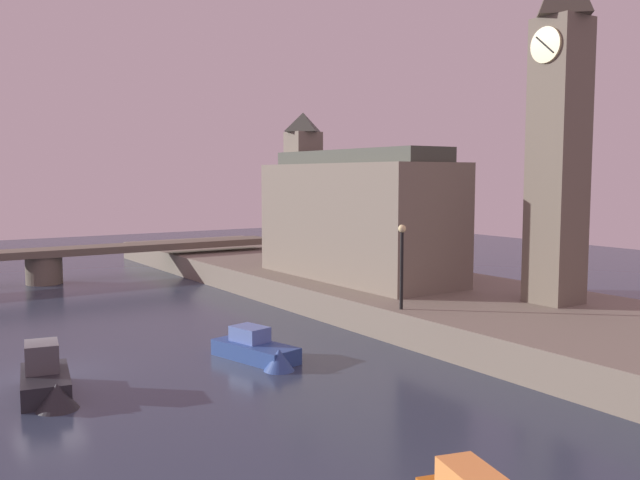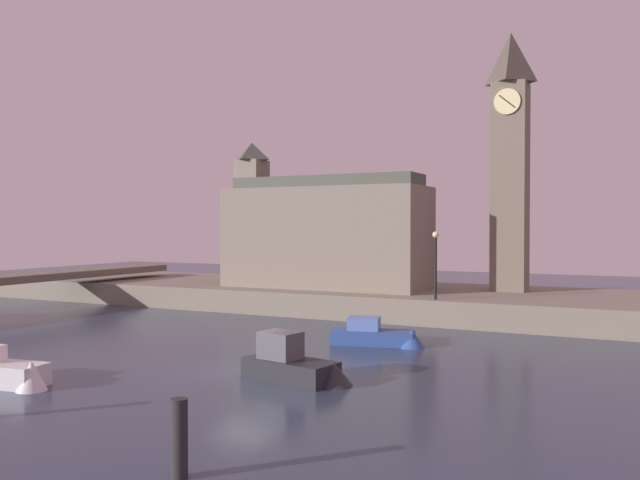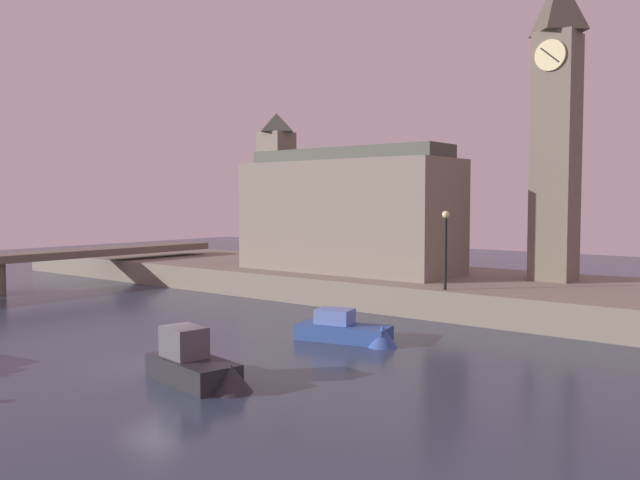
% 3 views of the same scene
% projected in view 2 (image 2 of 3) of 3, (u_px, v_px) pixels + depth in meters
% --- Properties ---
extents(ground_plane, '(120.00, 120.00, 0.00)m').
position_uv_depth(ground_plane, '(246.00, 371.00, 25.70)').
color(ground_plane, '#2D384C').
extents(far_embankment, '(70.00, 12.00, 1.50)m').
position_uv_depth(far_embankment, '(411.00, 300.00, 43.58)').
color(far_embankment, slate).
rests_on(far_embankment, ground).
extents(clock_tower, '(2.35, 2.40, 16.55)m').
position_uv_depth(clock_tower, '(510.00, 158.00, 42.30)').
color(clock_tower, '#6B6051').
rests_on(clock_tower, far_embankment).
extents(parliament_hall, '(13.86, 5.23, 10.16)m').
position_uv_depth(parliament_hall, '(321.00, 233.00, 45.01)').
color(parliament_hall, slate).
rests_on(parliament_hall, far_embankment).
extents(streetlamp, '(0.36, 0.36, 3.86)m').
position_uv_depth(streetlamp, '(436.00, 257.00, 37.29)').
color(streetlamp, black).
rests_on(streetlamp, far_embankment).
extents(mooring_post_right, '(0.38, 0.38, 1.80)m').
position_uv_depth(mooring_post_right, '(179.00, 438.00, 14.79)').
color(mooring_post_right, '#272727').
rests_on(mooring_post_right, ground).
extents(boat_tour_blue, '(4.86, 2.42, 1.41)m').
position_uv_depth(boat_tour_blue, '(382.00, 336.00, 31.35)').
color(boat_tour_blue, '#2D4C93').
rests_on(boat_tour_blue, ground).
extents(boat_barge_dark, '(4.44, 2.16, 1.78)m').
position_uv_depth(boat_barge_dark, '(298.00, 366.00, 24.03)').
color(boat_barge_dark, '#232328').
rests_on(boat_barge_dark, ground).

